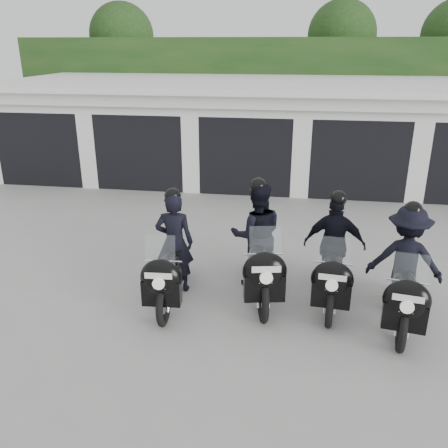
# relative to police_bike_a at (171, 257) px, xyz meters

# --- Properties ---
(ground) EXTENTS (80.00, 80.00, 0.00)m
(ground) POSITION_rel_police_bike_a_xyz_m (0.54, 0.57, -0.77)
(ground) COLOR #979792
(ground) RESTS_ON ground
(garage_block) EXTENTS (16.40, 6.80, 2.96)m
(garage_block) POSITION_rel_police_bike_a_xyz_m (0.54, 8.62, 0.66)
(garage_block) COLOR white
(garage_block) RESTS_ON ground
(background_vegetation) EXTENTS (20.00, 3.90, 5.80)m
(background_vegetation) POSITION_rel_police_bike_a_xyz_m (0.91, 13.48, 2.00)
(background_vegetation) COLOR #153413
(background_vegetation) RESTS_ON ground
(police_bike_a) EXTENTS (0.75, 2.22, 1.93)m
(police_bike_a) POSITION_rel_police_bike_a_xyz_m (0.00, 0.00, 0.00)
(police_bike_a) COLOR black
(police_bike_a) RESTS_ON ground
(police_bike_b) EXTENTS (1.13, 2.34, 2.06)m
(police_bike_b) POSITION_rel_police_bike_a_xyz_m (1.40, 0.50, 0.10)
(police_bike_b) COLOR black
(police_bike_b) RESTS_ON ground
(police_bike_c) EXTENTS (1.08, 2.19, 1.91)m
(police_bike_c) POSITION_rel_police_bike_a_xyz_m (2.68, 0.46, 0.04)
(police_bike_c) COLOR black
(police_bike_c) RESTS_ON ground
(police_bike_d) EXTENTS (1.24, 2.21, 1.94)m
(police_bike_d) POSITION_rel_police_bike_a_xyz_m (3.73, -0.00, 0.06)
(police_bike_d) COLOR black
(police_bike_d) RESTS_ON ground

